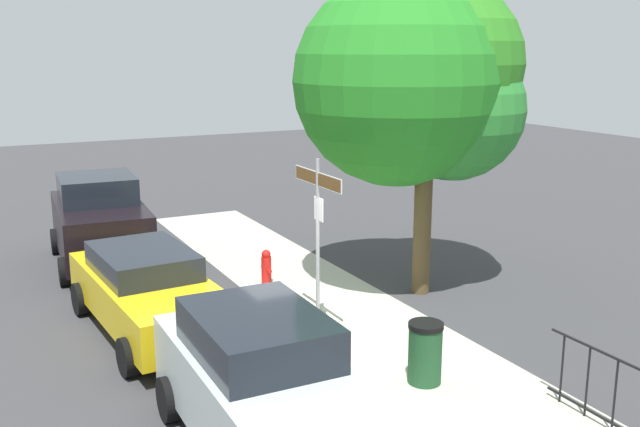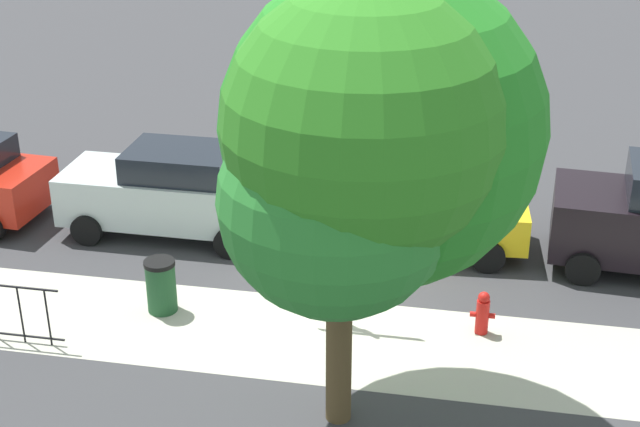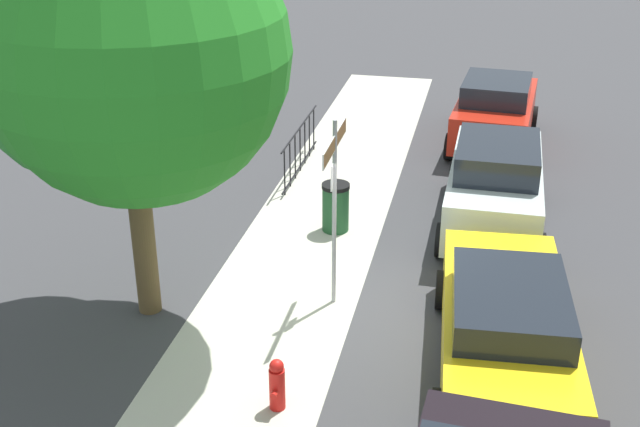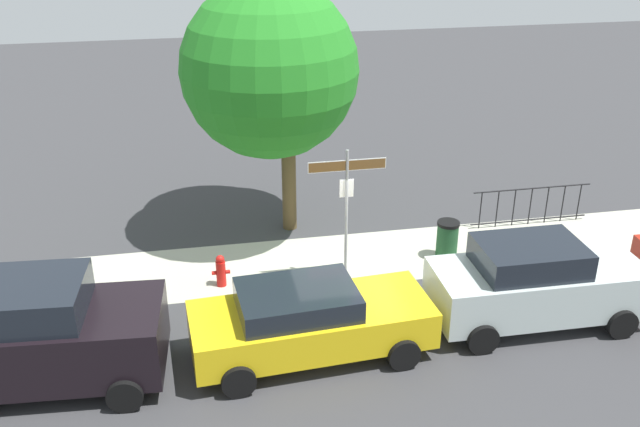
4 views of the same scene
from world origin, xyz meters
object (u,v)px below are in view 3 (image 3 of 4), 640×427
object	(u,v)px
fire_hydrant	(277,384)
car_red	(495,111)
car_silver	(495,184)
shade_tree	(105,50)
street_sign	(334,177)
car_yellow	(506,324)
trash_bin	(336,207)

from	to	relation	value
fire_hydrant	car_red	bearing A→B (deg)	-13.18
car_silver	shade_tree	bearing A→B (deg)	131.37
street_sign	car_yellow	size ratio (longest dim) A/B	0.67
street_sign	shade_tree	bearing A→B (deg)	113.20
street_sign	car_silver	size ratio (longest dim) A/B	0.73
car_red	shade_tree	bearing A→B (deg)	154.87
car_yellow	trash_bin	xyz separation A→B (m)	(4.02, 3.27, -0.30)
car_yellow	car_red	distance (m)	9.62
car_yellow	shade_tree	bearing A→B (deg)	85.46
shade_tree	trash_bin	xyz separation A→B (m)	(3.94, -2.48, -3.91)
car_silver	car_red	size ratio (longest dim) A/B	1.06
car_yellow	trash_bin	size ratio (longest dim) A/B	4.85
fire_hydrant	trash_bin	world-z (taller)	trash_bin
car_red	street_sign	bearing A→B (deg)	168.09
trash_bin	car_red	bearing A→B (deg)	-27.47
car_red	trash_bin	xyz separation A→B (m)	(-5.59, 2.91, -0.39)
car_yellow	car_silver	world-z (taller)	car_silver
street_sign	car_silver	distance (m)	4.47
car_silver	trash_bin	distance (m)	3.14
shade_tree	fire_hydrant	size ratio (longest dim) A/B	8.40
trash_bin	fire_hydrant	bearing A→B (deg)	-176.90
street_sign	car_red	size ratio (longest dim) A/B	0.77
street_sign	shade_tree	distance (m)	3.89
fire_hydrant	shade_tree	bearing A→B (deg)	60.10
car_silver	trash_bin	xyz separation A→B (m)	(-0.79, 3.00, -0.44)
car_yellow	fire_hydrant	xyz separation A→B (m)	(-1.53, 2.97, -0.41)
fire_hydrant	trash_bin	bearing A→B (deg)	3.10
street_sign	car_yellow	world-z (taller)	street_sign
street_sign	car_silver	xyz separation A→B (m)	(3.45, -2.50, -1.32)
shade_tree	fire_hydrant	bearing A→B (deg)	-119.90
shade_tree	trash_bin	distance (m)	6.09
street_sign	shade_tree	world-z (taller)	shade_tree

